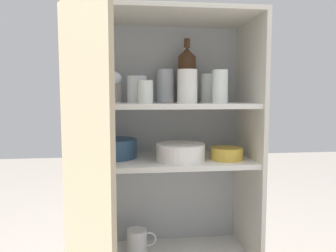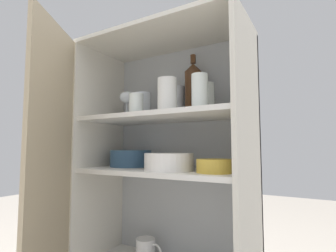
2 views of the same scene
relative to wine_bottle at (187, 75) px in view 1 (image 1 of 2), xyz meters
name	(u,v)px [view 1 (image 1 of 2)]	position (x,y,z in m)	size (l,w,h in m)	color
cupboard_back_panel	(161,164)	(-0.11, 0.09, -0.43)	(0.77, 0.02, 1.30)	#B2B7BC
cupboard_side_left	(76,175)	(-0.49, -0.09, -0.43)	(0.02, 0.37, 1.30)	silver
cupboard_side_right	(248,170)	(0.26, -0.09, -0.43)	(0.02, 0.37, 1.30)	silver
cupboard_top_panel	(164,16)	(-0.11, -0.09, 0.23)	(0.77, 0.37, 0.02)	silver
shelf_board_middle	(165,161)	(-0.11, -0.09, -0.37)	(0.73, 0.33, 0.02)	white
shelf_board_upper	(165,105)	(-0.11, -0.09, -0.13)	(0.73, 0.33, 0.02)	white
cupboard_door	(86,201)	(-0.40, -0.44, -0.43)	(0.20, 0.34, 1.30)	tan
tumbler_glass_0	(220,87)	(0.11, -0.17, -0.06)	(0.06, 0.06, 0.14)	white
tumbler_glass_1	(145,92)	(-0.20, -0.17, -0.08)	(0.06, 0.06, 0.09)	white
tumbler_glass_2	(114,90)	(-0.33, 0.00, -0.07)	(0.07, 0.07, 0.11)	silver
tumbler_glass_3	(209,88)	(0.09, -0.06, -0.06)	(0.07, 0.07, 0.12)	white
tumbler_glass_4	(165,86)	(-0.10, 0.01, -0.05)	(0.08, 0.08, 0.15)	white
tumbler_glass_5	(187,87)	(-0.03, -0.18, -0.06)	(0.08, 0.08, 0.13)	white
tumbler_glass_6	(137,90)	(-0.23, -0.09, -0.07)	(0.08, 0.08, 0.11)	white
wine_glass_0	(113,80)	(-0.33, -0.08, -0.03)	(0.07, 0.07, 0.13)	white
wine_bottle	(187,75)	(0.00, 0.00, 0.00)	(0.08, 0.08, 0.28)	#4C2D19
plate_stack_white	(180,152)	(-0.05, -0.14, -0.33)	(0.20, 0.20, 0.07)	white
mixing_bowl_large	(113,148)	(-0.33, -0.04, -0.32)	(0.20, 0.20, 0.08)	#33567A
serving_bowl_small	(227,153)	(0.15, -0.14, -0.34)	(0.14, 0.14, 0.05)	gold
coffee_mug_primary	(137,241)	(-0.23, -0.04, -0.75)	(0.13, 0.09, 0.10)	white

